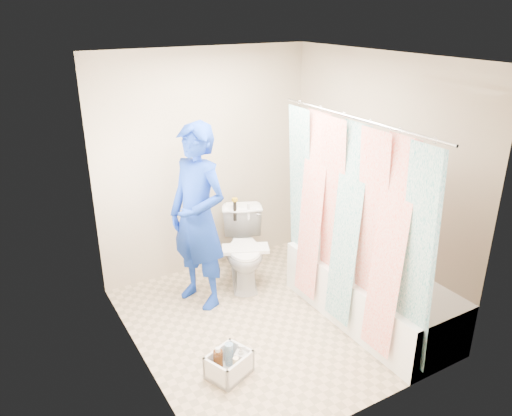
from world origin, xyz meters
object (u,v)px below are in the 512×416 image
plumber (198,217)px  toilet (245,249)px  cleaning_caddy (230,364)px  bathtub (370,293)px

plumber → toilet: bearing=78.8°
toilet → plumber: 0.77m
plumber → cleaning_caddy: plumber is taller
bathtub → toilet: 1.37m
plumber → cleaning_caddy: 1.41m
plumber → cleaning_caddy: size_ratio=4.51×
toilet → cleaning_caddy: size_ratio=1.93×
bathtub → cleaning_caddy: 1.51m
plumber → cleaning_caddy: (-0.26, -1.12, -0.82)m
bathtub → cleaning_caddy: bearing=-178.5°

